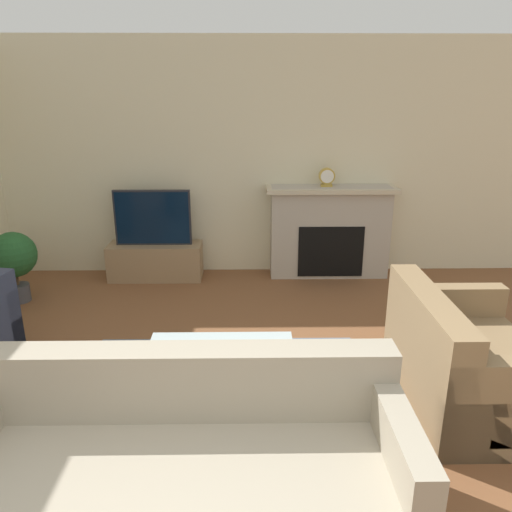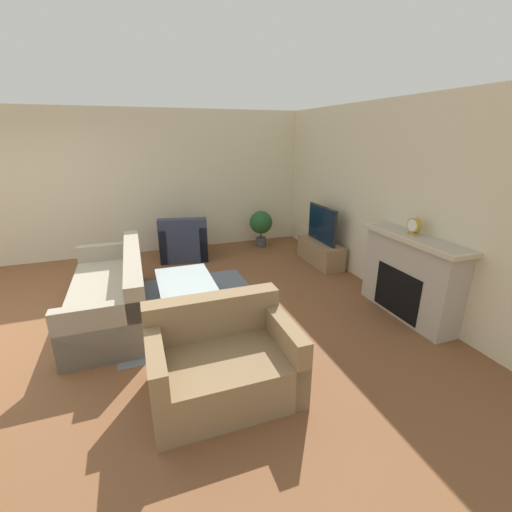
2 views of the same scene
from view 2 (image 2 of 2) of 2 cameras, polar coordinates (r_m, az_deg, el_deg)
ground_plane at (r=5.14m, az=-34.11°, el=-9.86°), size 20.00×20.00×0.00m
wall_back at (r=5.63m, az=17.97°, el=9.61°), size 8.07×0.06×2.70m
wall_left at (r=7.08m, az=-12.03°, el=12.00°), size 0.06×7.80×2.70m
area_rug at (r=4.84m, az=-10.50°, el=-8.21°), size 2.22×1.91×0.00m
fireplace at (r=4.75m, az=24.29°, el=-2.83°), size 1.49×0.41×1.07m
tv_stand at (r=6.34m, az=10.66°, el=0.61°), size 1.08×0.38×0.42m
tv at (r=6.19m, az=10.94°, el=5.23°), size 0.87×0.06×0.64m
couch_sectional at (r=4.82m, az=-22.76°, el=-5.87°), size 2.24×0.89×0.82m
couch_loveseat at (r=3.25m, az=-5.66°, el=-17.26°), size 0.90×1.27×0.82m
armchair_by_window at (r=6.61m, az=-11.85°, el=2.18°), size 0.90×0.98×0.82m
coffee_table at (r=4.67m, az=-11.74°, el=-4.23°), size 1.02×0.71×0.42m
potted_plant at (r=7.14m, az=0.84°, el=5.37°), size 0.47×0.47×0.75m
mantel_clock at (r=4.61m, az=24.88°, el=4.56°), size 0.18×0.07×0.21m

